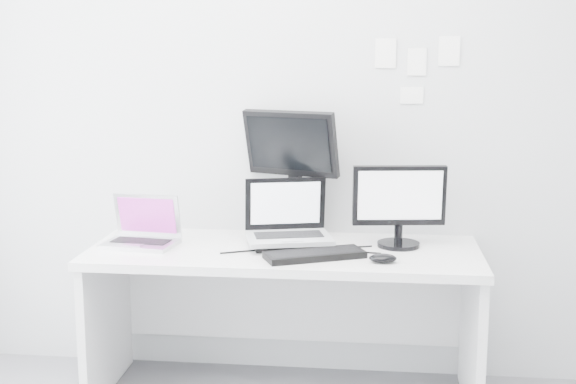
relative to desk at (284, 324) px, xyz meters
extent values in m
plane|color=silver|center=(0.00, 0.35, 0.99)|extent=(3.60, 0.00, 3.60)
cube|color=silver|center=(0.00, 0.00, 0.00)|extent=(1.80, 0.70, 0.73)
cube|color=#B0B0B4|center=(-0.68, -0.03, 0.49)|extent=(0.36, 0.29, 0.25)
cube|color=black|center=(-0.11, 0.24, 0.44)|extent=(0.10, 0.10, 0.16)
cube|color=#ADAFB4|center=(0.02, 0.03, 0.53)|extent=(0.45, 0.39, 0.32)
cube|color=black|center=(0.01, 0.24, 0.68)|extent=(0.50, 0.32, 0.64)
cube|color=black|center=(0.53, 0.10, 0.56)|extent=(0.45, 0.26, 0.40)
cube|color=black|center=(0.15, -0.15, 0.38)|extent=(0.46, 0.32, 0.03)
ellipsoid|color=black|center=(0.45, -0.20, 0.38)|extent=(0.12, 0.08, 0.04)
cube|color=white|center=(0.45, 0.34, 1.26)|extent=(0.10, 0.00, 0.14)
cube|color=white|center=(0.60, 0.34, 1.22)|extent=(0.09, 0.00, 0.13)
cube|color=white|center=(0.75, 0.34, 1.26)|extent=(0.10, 0.00, 0.14)
cube|color=white|center=(0.58, 0.34, 1.05)|extent=(0.11, 0.00, 0.08)
camera|label=1|loc=(0.40, -3.43, 1.26)|focal=48.03mm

